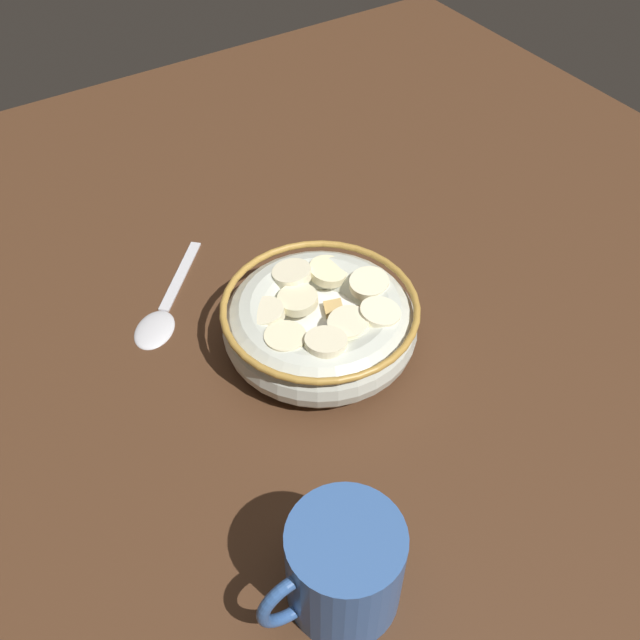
# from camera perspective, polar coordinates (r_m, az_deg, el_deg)

# --- Properties ---
(ground_plane) EXTENTS (1.08, 1.08, 0.02)m
(ground_plane) POSITION_cam_1_polar(r_m,az_deg,el_deg) (0.63, 0.00, -2.53)
(ground_plane) COLOR #472B19
(cereal_bowl) EXTENTS (0.16, 0.16, 0.06)m
(cereal_bowl) POSITION_cam_1_polar(r_m,az_deg,el_deg) (0.60, 0.02, -0.17)
(cereal_bowl) COLOR beige
(cereal_bowl) RESTS_ON ground_plane
(spoon) EXTENTS (0.11, 0.12, 0.01)m
(spoon) POSITION_cam_1_polar(r_m,az_deg,el_deg) (0.66, -12.57, 0.37)
(spoon) COLOR silver
(spoon) RESTS_ON ground_plane
(coffee_mug) EXTENTS (0.10, 0.07, 0.08)m
(coffee_mug) POSITION_cam_1_polar(r_m,az_deg,el_deg) (0.47, 1.77, -19.00)
(coffee_mug) COLOR #335999
(coffee_mug) RESTS_ON ground_plane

